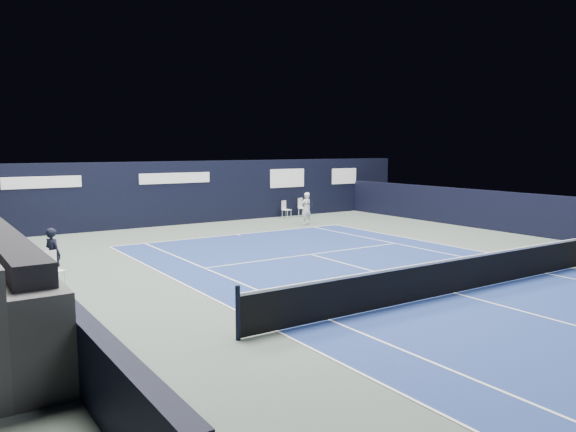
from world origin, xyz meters
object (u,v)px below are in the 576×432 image
object	(u,v)px
folding_chair_back_a	(285,208)
line_judge_chair	(52,267)
tennis_net	(456,274)
tennis_player	(306,208)
folding_chair_back_b	(302,206)

from	to	relation	value
folding_chair_back_a	line_judge_chair	world-z (taller)	line_judge_chair
tennis_net	tennis_player	size ratio (longest dim) A/B	8.14
folding_chair_back_a	tennis_player	size ratio (longest dim) A/B	0.59
folding_chair_back_a	line_judge_chair	xyz separation A→B (m)	(-13.62, -9.24, 0.04)
line_judge_chair	tennis_player	xyz separation A→B (m)	(13.00, 6.44, 0.22)
folding_chair_back_b	line_judge_chair	xyz separation A→B (m)	(-14.66, -9.17, -0.01)
tennis_player	folding_chair_back_b	bearing A→B (deg)	58.76
folding_chair_back_a	tennis_player	xyz separation A→B (m)	(-0.62, -2.81, 0.27)
folding_chair_back_a	tennis_player	world-z (taller)	tennis_player
folding_chair_back_b	tennis_player	bearing A→B (deg)	-146.20
folding_chair_back_b	tennis_net	xyz separation A→B (m)	(-6.07, -15.59, -0.07)
tennis_net	tennis_player	xyz separation A→B (m)	(4.41, 12.86, 0.29)
folding_chair_back_b	tennis_player	xyz separation A→B (m)	(-1.66, -2.73, 0.21)
line_judge_chair	tennis_net	distance (m)	10.73
folding_chair_back_a	line_judge_chair	distance (m)	16.46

